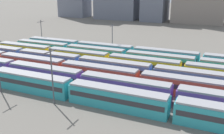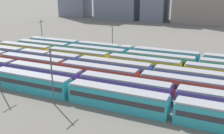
% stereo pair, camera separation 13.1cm
% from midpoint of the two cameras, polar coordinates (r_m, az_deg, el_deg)
% --- Properties ---
extents(ground_plane, '(600.00, 600.00, 0.00)m').
position_cam_midpoint_polar(ground_plane, '(75.15, -18.50, 0.98)').
color(ground_plane, '#666059').
extents(train_track_0, '(74.70, 3.06, 3.75)m').
position_cam_midpoint_polar(train_track_0, '(48.28, -9.21, -5.03)').
color(train_track_0, teal).
rests_on(train_track_0, ground_plane).
extents(train_track_1, '(74.70, 3.06, 3.75)m').
position_cam_midpoint_polar(train_track_1, '(52.68, -6.72, -2.97)').
color(train_track_1, '#6B429E').
rests_on(train_track_1, ground_plane).
extents(train_track_2, '(74.70, 3.06, 3.75)m').
position_cam_midpoint_polar(train_track_2, '(61.03, -10.81, -0.27)').
color(train_track_2, '#BC4C38').
rests_on(train_track_2, ground_plane).
extents(train_track_3, '(112.50, 3.06, 3.75)m').
position_cam_midpoint_polar(train_track_3, '(57.32, 9.17, -1.36)').
color(train_track_3, '#4C70BC').
rests_on(train_track_3, ground_plane).
extents(train_track_4, '(112.50, 3.06, 3.75)m').
position_cam_midpoint_polar(train_track_4, '(61.13, 15.66, -0.59)').
color(train_track_4, yellow).
rests_on(train_track_4, ground_plane).
extents(train_track_5, '(93.60, 3.06, 3.75)m').
position_cam_midpoint_polar(train_track_5, '(67.21, 10.67, 1.39)').
color(train_track_5, teal).
rests_on(train_track_5, ground_plane).
extents(train_track_6, '(93.60, 3.06, 3.75)m').
position_cam_midpoint_polar(train_track_6, '(72.01, 12.02, 2.39)').
color(train_track_6, teal).
rests_on(train_track_6, ground_plane).
extents(catenary_pole_1, '(0.24, 3.20, 9.56)m').
position_cam_midpoint_polar(catenary_pole_1, '(79.08, 0.14, 6.67)').
color(catenary_pole_1, '#4C4C51').
rests_on(catenary_pole_1, ground_plane).
extents(catenary_pole_2, '(0.24, 3.20, 10.45)m').
position_cam_midpoint_polar(catenary_pole_2, '(45.33, -13.30, -1.57)').
color(catenary_pole_2, '#4C4C51').
rests_on(catenary_pole_2, ground_plane).
extents(catenary_pole_3, '(0.24, 3.20, 9.28)m').
position_cam_midpoint_polar(catenary_pole_3, '(93.92, -15.51, 7.68)').
color(catenary_pole_3, '#4C4C51').
rests_on(catenary_pole_3, ground_plane).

